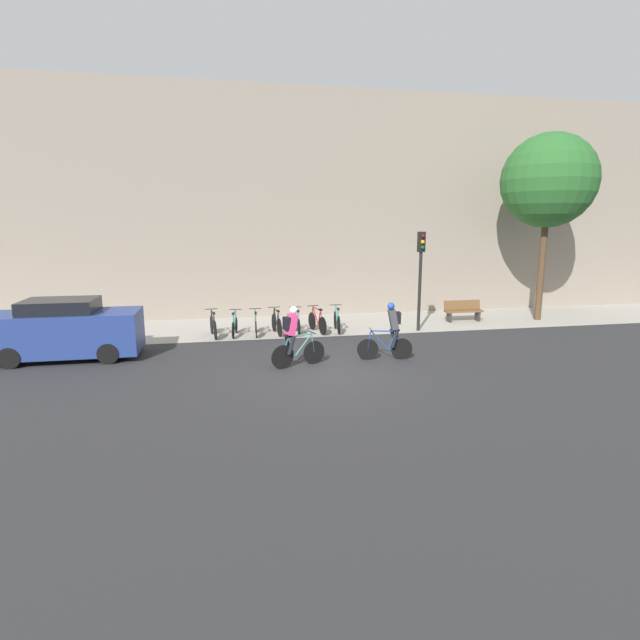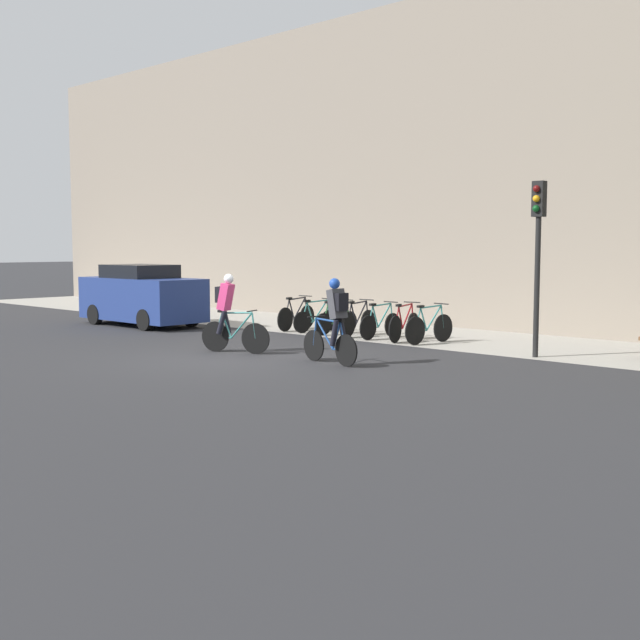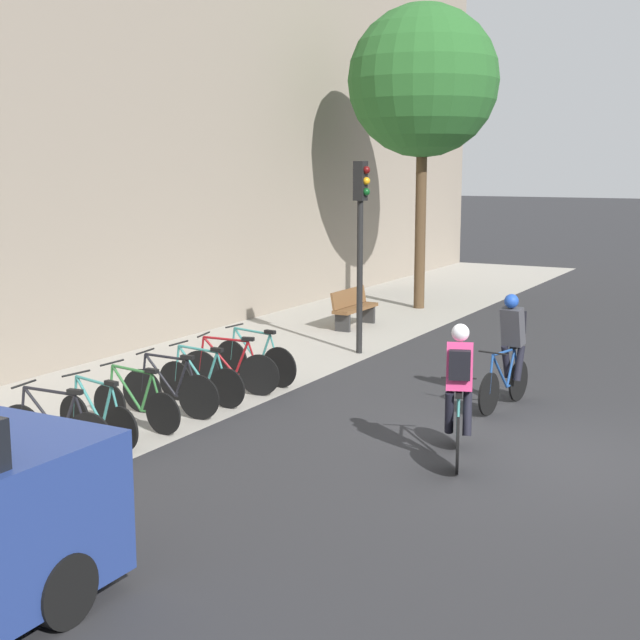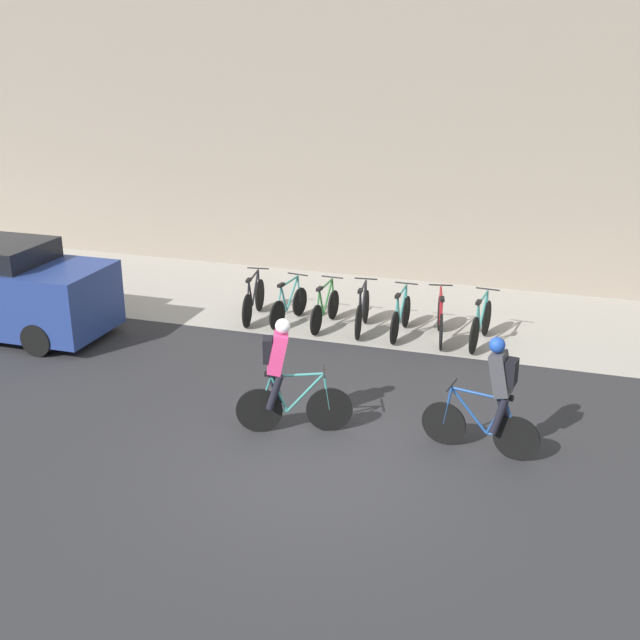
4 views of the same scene
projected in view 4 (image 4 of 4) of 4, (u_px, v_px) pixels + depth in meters
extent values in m
plane|color=#2B2B2D|center=(320.00, 465.00, 11.06)|extent=(200.00, 200.00, 0.00)
cube|color=#A39E93|center=(417.00, 312.00, 17.10)|extent=(44.00, 4.50, 0.01)
cube|color=gray|center=(449.00, 67.00, 17.72)|extent=(44.00, 0.60, 9.82)
cylinder|color=black|center=(329.00, 409.00, 11.91)|extent=(0.67, 0.27, 0.70)
cylinder|color=black|center=(259.00, 410.00, 11.88)|extent=(0.67, 0.27, 0.70)
cylinder|color=teal|center=(305.00, 393.00, 11.81)|extent=(0.55, 0.23, 0.62)
cylinder|color=teal|center=(279.00, 394.00, 11.80)|extent=(0.26, 0.13, 0.58)
cylinder|color=teal|center=(298.00, 375.00, 11.71)|extent=(0.74, 0.30, 0.07)
cylinder|color=teal|center=(273.00, 411.00, 11.89)|extent=(0.40, 0.17, 0.05)
cylinder|color=teal|center=(265.00, 394.00, 11.79)|extent=(0.22, 0.10, 0.56)
cylinder|color=teal|center=(327.00, 392.00, 11.81)|extent=(0.12, 0.07, 0.59)
cylinder|color=black|center=(324.00, 371.00, 11.70)|extent=(0.18, 0.44, 0.03)
cube|color=black|center=(271.00, 374.00, 11.69)|extent=(0.22, 0.14, 0.06)
cube|color=#DB3875|center=(278.00, 353.00, 11.58)|extent=(0.41, 0.41, 0.63)
sphere|color=silver|center=(283.00, 326.00, 11.44)|extent=(0.28, 0.28, 0.22)
cylinder|color=black|center=(275.00, 392.00, 11.67)|extent=(0.30, 0.20, 0.56)
cylinder|color=black|center=(275.00, 386.00, 11.87)|extent=(0.26, 0.18, 0.56)
cube|color=black|center=(268.00, 350.00, 11.56)|extent=(0.22, 0.29, 0.36)
cylinder|color=black|center=(444.00, 423.00, 11.54)|extent=(0.65, 0.13, 0.65)
cylinder|color=black|center=(516.00, 438.00, 11.11)|extent=(0.65, 0.13, 0.65)
cylinder|color=#1E478C|center=(469.00, 410.00, 11.30)|extent=(0.57, 0.12, 0.62)
cylinder|color=#1E478C|center=(496.00, 417.00, 11.14)|extent=(0.27, 0.08, 0.58)
cylinder|color=#1E478C|center=(478.00, 394.00, 11.15)|extent=(0.78, 0.15, 0.07)
cylinder|color=#1E478C|center=(501.00, 436.00, 11.20)|extent=(0.42, 0.09, 0.05)
cylinder|color=#1E478C|center=(511.00, 419.00, 11.05)|extent=(0.22, 0.06, 0.56)
cylinder|color=#1E478C|center=(448.00, 406.00, 11.42)|extent=(0.12, 0.05, 0.59)
cylinder|color=black|center=(452.00, 385.00, 11.30)|extent=(0.09, 0.46, 0.03)
cube|color=black|center=(506.00, 397.00, 10.99)|extent=(0.21, 0.11, 0.06)
cube|color=#3D3D42|center=(501.00, 374.00, 10.92)|extent=(0.36, 0.36, 0.63)
sphere|color=#1E47AD|center=(497.00, 345.00, 10.81)|extent=(0.25, 0.25, 0.22)
cylinder|color=black|center=(503.00, 409.00, 11.18)|extent=(0.29, 0.15, 0.56)
cylinder|color=black|center=(499.00, 416.00, 11.00)|extent=(0.25, 0.14, 0.56)
cube|color=black|center=(511.00, 372.00, 10.84)|extent=(0.17, 0.28, 0.36)
cylinder|color=black|center=(260.00, 295.00, 17.10)|extent=(0.13, 0.68, 0.68)
cylinder|color=black|center=(247.00, 311.00, 16.13)|extent=(0.13, 0.68, 0.68)
cylinder|color=black|center=(255.00, 288.00, 16.68)|extent=(0.12, 0.57, 0.62)
cylinder|color=black|center=(251.00, 294.00, 16.32)|extent=(0.08, 0.27, 0.58)
cylinder|color=black|center=(254.00, 276.00, 16.47)|extent=(0.15, 0.77, 0.07)
cylinder|color=black|center=(250.00, 308.00, 16.33)|extent=(0.09, 0.42, 0.05)
cylinder|color=black|center=(248.00, 297.00, 16.13)|extent=(0.06, 0.22, 0.56)
cylinder|color=black|center=(259.00, 283.00, 16.96)|extent=(0.05, 0.12, 0.59)
cylinder|color=black|center=(258.00, 268.00, 16.81)|extent=(0.46, 0.09, 0.03)
cube|color=black|center=(249.00, 280.00, 16.11)|extent=(0.11, 0.21, 0.06)
cylinder|color=black|center=(300.00, 302.00, 16.82)|extent=(0.12, 0.60, 0.60)
cylinder|color=black|center=(277.00, 316.00, 15.99)|extent=(0.12, 0.60, 0.60)
cylinder|color=teal|center=(292.00, 293.00, 16.44)|extent=(0.12, 0.54, 0.62)
cylinder|color=teal|center=(284.00, 299.00, 16.14)|extent=(0.07, 0.26, 0.58)
cylinder|color=teal|center=(290.00, 281.00, 16.26)|extent=(0.14, 0.72, 0.07)
cylinder|color=teal|center=(282.00, 313.00, 16.16)|extent=(0.09, 0.39, 0.05)
cylinder|color=teal|center=(279.00, 301.00, 15.97)|extent=(0.06, 0.21, 0.56)
cylinder|color=teal|center=(299.00, 289.00, 16.69)|extent=(0.05, 0.12, 0.58)
cylinder|color=black|center=(298.00, 274.00, 16.54)|extent=(0.46, 0.09, 0.03)
cube|color=black|center=(281.00, 285.00, 15.94)|extent=(0.11, 0.21, 0.06)
cylinder|color=black|center=(333.00, 305.00, 16.62)|extent=(0.06, 0.61, 0.61)
cylinder|color=black|center=(316.00, 320.00, 15.73)|extent=(0.06, 0.61, 0.61)
cylinder|color=#2D6B33|center=(328.00, 297.00, 16.23)|extent=(0.06, 0.56, 0.62)
cylinder|color=#2D6B33|center=(321.00, 303.00, 15.90)|extent=(0.05, 0.26, 0.58)
cylinder|color=#2D6B33|center=(326.00, 285.00, 16.03)|extent=(0.07, 0.75, 0.07)
cylinder|color=#2D6B33|center=(320.00, 317.00, 15.91)|extent=(0.05, 0.41, 0.05)
cylinder|color=#2D6B33|center=(318.00, 305.00, 15.72)|extent=(0.04, 0.21, 0.56)
cylinder|color=#2D6B33|center=(333.00, 292.00, 16.49)|extent=(0.04, 0.12, 0.58)
cylinder|color=black|center=(332.00, 277.00, 16.34)|extent=(0.46, 0.05, 0.03)
cube|color=black|center=(319.00, 289.00, 15.69)|extent=(0.09, 0.20, 0.06)
cylinder|color=black|center=(366.00, 307.00, 16.39)|extent=(0.11, 0.68, 0.68)
cylinder|color=black|center=(358.00, 323.00, 15.49)|extent=(0.11, 0.68, 0.68)
cylinder|color=black|center=(364.00, 299.00, 15.99)|extent=(0.10, 0.54, 0.62)
cylinder|color=black|center=(361.00, 305.00, 15.66)|extent=(0.07, 0.26, 0.58)
cylinder|color=black|center=(363.00, 287.00, 15.80)|extent=(0.12, 0.73, 0.07)
cylinder|color=black|center=(360.00, 320.00, 15.67)|extent=(0.07, 0.40, 0.05)
cylinder|color=black|center=(359.00, 308.00, 15.48)|extent=(0.05, 0.21, 0.56)
cylinder|color=black|center=(366.00, 294.00, 16.26)|extent=(0.05, 0.12, 0.58)
cylinder|color=black|center=(366.00, 279.00, 16.11)|extent=(0.46, 0.08, 0.03)
cube|color=black|center=(360.00, 291.00, 15.45)|extent=(0.10, 0.21, 0.06)
cylinder|color=black|center=(406.00, 312.00, 16.17)|extent=(0.04, 0.64, 0.64)
cylinder|color=black|center=(395.00, 328.00, 15.28)|extent=(0.04, 0.64, 0.64)
cylinder|color=teal|center=(403.00, 303.00, 15.77)|extent=(0.05, 0.55, 0.62)
cylinder|color=teal|center=(399.00, 310.00, 15.44)|extent=(0.04, 0.26, 0.58)
cylinder|color=teal|center=(402.00, 291.00, 15.58)|extent=(0.05, 0.75, 0.07)
cylinder|color=teal|center=(397.00, 325.00, 15.46)|extent=(0.04, 0.40, 0.05)
cylinder|color=teal|center=(396.00, 313.00, 15.26)|extent=(0.03, 0.21, 0.56)
cylinder|color=teal|center=(406.00, 298.00, 16.04)|extent=(0.04, 0.12, 0.58)
cylinder|color=black|center=(406.00, 283.00, 15.89)|extent=(0.46, 0.03, 0.03)
cube|color=black|center=(398.00, 296.00, 15.24)|extent=(0.08, 0.20, 0.06)
cylinder|color=black|center=(439.00, 313.00, 15.99)|extent=(0.17, 0.68, 0.69)
cylinder|color=black|center=(441.00, 332.00, 14.99)|extent=(0.17, 0.68, 0.69)
cylinder|color=maroon|center=(441.00, 306.00, 15.55)|extent=(0.16, 0.58, 0.62)
cylinder|color=maroon|center=(441.00, 313.00, 15.19)|extent=(0.09, 0.27, 0.58)
cylinder|color=maroon|center=(441.00, 294.00, 15.35)|extent=(0.20, 0.78, 0.07)
cylinder|color=maroon|center=(441.00, 329.00, 15.19)|extent=(0.12, 0.42, 0.05)
cylinder|color=maroon|center=(442.00, 317.00, 14.99)|extent=(0.08, 0.22, 0.56)
cylinder|color=maroon|center=(440.00, 300.00, 15.85)|extent=(0.06, 0.13, 0.59)
cylinder|color=black|center=(441.00, 285.00, 15.70)|extent=(0.46, 0.12, 0.03)
cube|color=black|center=(442.00, 299.00, 14.97)|extent=(0.12, 0.21, 0.06)
cylinder|color=black|center=(487.00, 318.00, 15.71)|extent=(0.10, 0.70, 0.70)
cylinder|color=black|center=(474.00, 335.00, 14.81)|extent=(0.10, 0.70, 0.70)
cylinder|color=teal|center=(484.00, 310.00, 15.31)|extent=(0.10, 0.58, 0.62)
cylinder|color=teal|center=(479.00, 317.00, 14.98)|extent=(0.07, 0.27, 0.58)
cylinder|color=teal|center=(483.00, 298.00, 15.12)|extent=(0.12, 0.78, 0.07)
cylinder|color=teal|center=(477.00, 332.00, 14.99)|extent=(0.07, 0.42, 0.05)
cylinder|color=teal|center=(476.00, 320.00, 14.80)|extent=(0.05, 0.22, 0.56)
cylinder|color=teal|center=(487.00, 305.00, 15.58)|extent=(0.05, 0.12, 0.59)
cylinder|color=black|center=(488.00, 289.00, 15.43)|extent=(0.46, 0.07, 0.03)
cube|color=black|center=(479.00, 302.00, 14.77)|extent=(0.10, 0.21, 0.06)
cube|color=navy|center=(3.00, 294.00, 15.67)|extent=(4.30, 1.78, 1.27)
cylinder|color=black|center=(38.00, 340.00, 14.72)|extent=(0.62, 0.20, 0.62)
cylinder|color=black|center=(88.00, 312.00, 16.19)|extent=(0.62, 0.20, 0.62)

